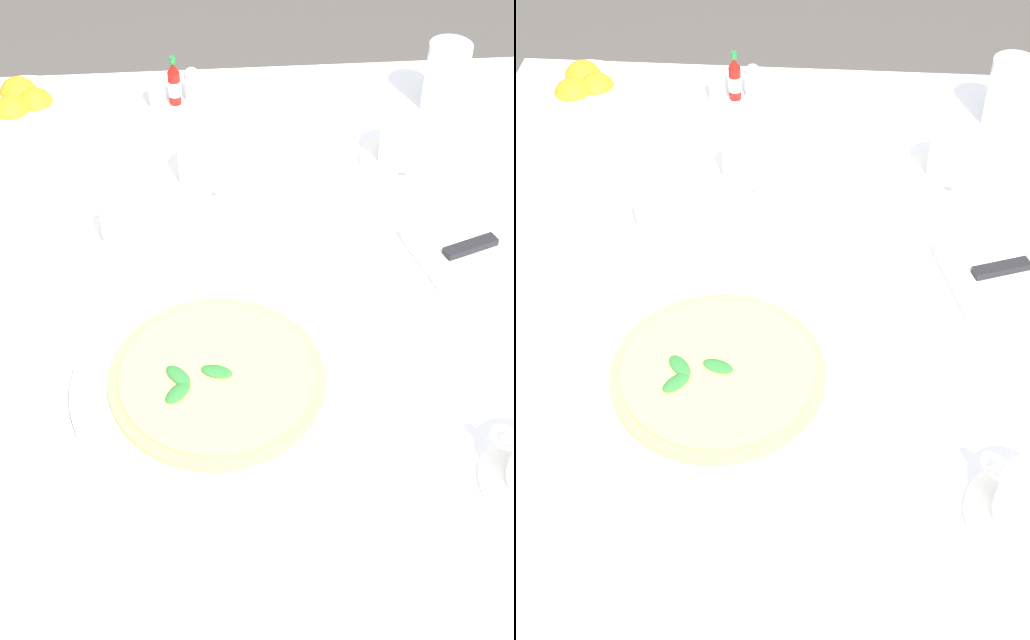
{
  "view_description": "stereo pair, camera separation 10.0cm",
  "coord_description": "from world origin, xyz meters",
  "views": [
    {
      "loc": [
        -0.1,
        -0.77,
        1.51
      ],
      "look_at": [
        -0.05,
        -0.09,
        0.78
      ],
      "focal_mm": 47.13,
      "sensor_mm": 36.0,
      "label": 1
    },
    {
      "loc": [
        -0.0,
        -0.77,
        1.51
      ],
      "look_at": [
        -0.05,
        -0.09,
        0.78
      ],
      "focal_mm": 47.13,
      "sensor_mm": 36.0,
      "label": 2
    }
  ],
  "objects": [
    {
      "name": "ground_plane",
      "position": [
        0.0,
        0.0,
        0.0
      ],
      "size": [
        8.0,
        8.0,
        0.0
      ],
      "primitive_type": "plane",
      "color": "#4C4742"
    },
    {
      "name": "dining_table",
      "position": [
        0.0,
        0.0,
        0.62
      ],
      "size": [
        1.05,
        1.05,
        0.76
      ],
      "color": "white",
      "rests_on": "ground_plane"
    },
    {
      "name": "coffee_cup_far_left",
      "position": [
        -0.1,
        0.21,
        0.78
      ],
      "size": [
        0.13,
        0.13,
        0.06
      ],
      "color": "white",
      "rests_on": "dining_table"
    },
    {
      "name": "pepper_shaker",
      "position": [
        -0.17,
        0.41,
        0.78
      ],
      "size": [
        0.03,
        0.03,
        0.06
      ],
      "color": "white",
      "rests_on": "dining_table"
    },
    {
      "name": "water_glass_right_edge",
      "position": [
        0.28,
        0.38,
        0.81
      ],
      "size": [
        0.07,
        0.07,
        0.11
      ],
      "color": "white",
      "rests_on": "dining_table"
    },
    {
      "name": "pizza",
      "position": [
        -0.1,
        -0.18,
        0.78
      ],
      "size": [
        0.24,
        0.24,
        0.02
      ],
      "color": "#DBAD60",
      "rests_on": "pizza_plate"
    },
    {
      "name": "hot_sauce_bottle",
      "position": [
        -0.15,
        0.42,
        0.79
      ],
      "size": [
        0.02,
        0.02,
        0.08
      ],
      "color": "#B7140F",
      "rests_on": "dining_table"
    },
    {
      "name": "citrus_bowl",
      "position": [
        -0.38,
        0.38,
        0.79
      ],
      "size": [
        0.15,
        0.15,
        0.07
      ],
      "color": "white",
      "rests_on": "dining_table"
    },
    {
      "name": "dinner_knife",
      "position": [
        0.28,
        0.03,
        0.78
      ],
      "size": [
        0.19,
        0.08,
        0.01
      ],
      "rotation": [
        0.0,
        0.0,
        0.35
      ],
      "color": "silver",
      "rests_on": "napkin_folded"
    },
    {
      "name": "pizza_plate",
      "position": [
        -0.1,
        -0.18,
        0.77
      ],
      "size": [
        0.33,
        0.33,
        0.02
      ],
      "color": "white",
      "rests_on": "dining_table"
    },
    {
      "name": "napkin_folded",
      "position": [
        0.28,
        0.03,
        0.77
      ],
      "size": [
        0.25,
        0.19,
        0.02
      ],
      "rotation": [
        0.0,
        0.0,
        0.28
      ],
      "color": "white",
      "rests_on": "dining_table"
    },
    {
      "name": "coffee_cup_far_right",
      "position": [
        -0.21,
        0.09,
        0.78
      ],
      "size": [
        0.13,
        0.13,
        0.06
      ],
      "color": "white",
      "rests_on": "dining_table"
    },
    {
      "name": "coffee_cup_near_left",
      "position": [
        0.19,
        0.24,
        0.79
      ],
      "size": [
        0.13,
        0.13,
        0.06
      ],
      "color": "white",
      "rests_on": "dining_table"
    },
    {
      "name": "salt_shaker",
      "position": [
        -0.12,
        0.43,
        0.78
      ],
      "size": [
        0.03,
        0.03,
        0.06
      ],
      "color": "white",
      "rests_on": "dining_table"
    }
  ]
}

